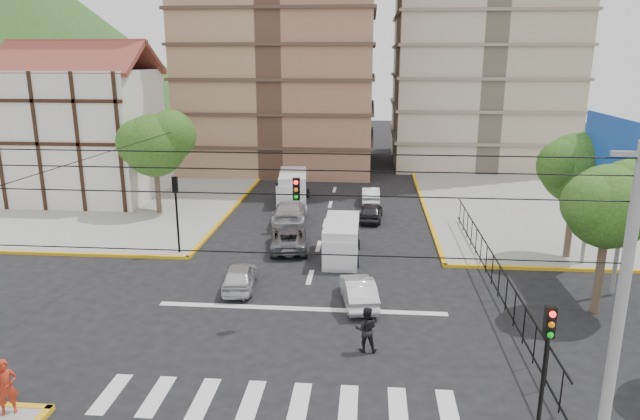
# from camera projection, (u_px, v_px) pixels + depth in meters

# --- Properties ---
(ground) EXTENTS (160.00, 160.00, 0.00)m
(ground) POSITION_uv_depth(u_px,v_px,m) (298.00, 321.00, 24.43)
(ground) COLOR black
(ground) RESTS_ON ground
(sidewalk_nw) EXTENTS (26.00, 26.00, 0.15)m
(sidewalk_nw) POSITION_uv_depth(u_px,v_px,m) (80.00, 198.00, 45.34)
(sidewalk_nw) COLOR gray
(sidewalk_nw) RESTS_ON ground
(sidewalk_ne) EXTENTS (26.00, 26.00, 0.15)m
(sidewalk_ne) POSITION_uv_depth(u_px,v_px,m) (601.00, 209.00, 41.97)
(sidewalk_ne) COLOR gray
(sidewalk_ne) RESTS_ON ground
(crosswalk_stripes) EXTENTS (12.00, 2.40, 0.01)m
(crosswalk_stripes) POSITION_uv_depth(u_px,v_px,m) (275.00, 402.00, 18.66)
(crosswalk_stripes) COLOR silver
(crosswalk_stripes) RESTS_ON ground
(stop_line) EXTENTS (13.00, 0.40, 0.01)m
(stop_line) POSITION_uv_depth(u_px,v_px,m) (301.00, 309.00, 25.59)
(stop_line) COLOR silver
(stop_line) RESTS_ON ground
(tudor_building) EXTENTS (10.80, 8.05, 12.23)m
(tudor_building) POSITION_uv_depth(u_px,v_px,m) (85.00, 133.00, 43.91)
(tudor_building) COLOR silver
(tudor_building) RESTS_ON ground
(distant_hill) EXTENTS (70.00, 70.00, 28.00)m
(distant_hill) POSITION_uv_depth(u_px,v_px,m) (16.00, 37.00, 92.75)
(distant_hill) COLOR #284E1A
(distant_hill) RESTS_ON ground
(park_fence) EXTENTS (0.10, 22.50, 1.66)m
(park_fence) POSITION_uv_depth(u_px,v_px,m) (491.00, 287.00, 28.01)
(park_fence) COLOR black
(park_fence) RESTS_ON ground
(billboard) EXTENTS (0.36, 6.20, 8.10)m
(billboard) POSITION_uv_depth(u_px,v_px,m) (610.00, 163.00, 27.43)
(billboard) COLOR slate
(billboard) RESTS_ON ground
(tree_park_a) EXTENTS (4.41, 3.60, 6.83)m
(tree_park_a) POSITION_uv_depth(u_px,v_px,m) (611.00, 203.00, 23.97)
(tree_park_a) COLOR #473828
(tree_park_a) RESTS_ON ground
(tree_park_c) EXTENTS (4.65, 3.80, 7.25)m
(tree_park_c) POSITION_uv_depth(u_px,v_px,m) (578.00, 165.00, 30.53)
(tree_park_c) COLOR #473828
(tree_park_c) RESTS_ON ground
(tree_tudor) EXTENTS (5.39, 4.40, 7.43)m
(tree_tudor) POSITION_uv_depth(u_px,v_px,m) (156.00, 142.00, 39.48)
(tree_tudor) COLOR #473828
(tree_tudor) RESTS_ON ground
(traffic_light_se) EXTENTS (0.28, 0.22, 4.40)m
(traffic_light_se) POSITION_uv_depth(u_px,v_px,m) (546.00, 355.00, 15.47)
(traffic_light_se) COLOR black
(traffic_light_se) RESTS_ON ground
(traffic_light_nw) EXTENTS (0.28, 0.22, 4.40)m
(traffic_light_nw) POSITION_uv_depth(u_px,v_px,m) (176.00, 202.00, 31.78)
(traffic_light_nw) COLOR black
(traffic_light_nw) RESTS_ON ground
(traffic_light_hanging) EXTENTS (18.00, 9.12, 0.92)m
(traffic_light_hanging) POSITION_uv_depth(u_px,v_px,m) (289.00, 199.00, 20.94)
(traffic_light_hanging) COLOR black
(traffic_light_hanging) RESTS_ON ground
(utility_pole_se) EXTENTS (1.40, 0.28, 9.00)m
(utility_pole_se) POSITION_uv_depth(u_px,v_px,m) (619.00, 321.00, 13.78)
(utility_pole_se) COLOR slate
(utility_pole_se) RESTS_ON ground
(van_right_lane) EXTENTS (2.01, 4.74, 2.13)m
(van_right_lane) POSITION_uv_depth(u_px,v_px,m) (341.00, 242.00, 31.58)
(van_right_lane) COLOR silver
(van_right_lane) RESTS_ON ground
(van_left_lane) EXTENTS (2.57, 5.36, 2.33)m
(van_left_lane) POSITION_uv_depth(u_px,v_px,m) (292.00, 189.00, 43.86)
(van_left_lane) COLOR silver
(van_left_lane) RESTS_ON ground
(car_silver_front_left) EXTENTS (1.86, 3.84, 1.26)m
(car_silver_front_left) POSITION_uv_depth(u_px,v_px,m) (240.00, 276.00, 27.69)
(car_silver_front_left) COLOR silver
(car_silver_front_left) RESTS_ON ground
(car_white_front_right) EXTENTS (1.99, 4.05, 1.28)m
(car_white_front_right) POSITION_uv_depth(u_px,v_px,m) (358.00, 291.00, 25.95)
(car_white_front_right) COLOR white
(car_white_front_right) RESTS_ON ground
(car_grey_mid_left) EXTENTS (2.75, 4.83, 1.27)m
(car_grey_mid_left) POSITION_uv_depth(u_px,v_px,m) (289.00, 238.00, 33.45)
(car_grey_mid_left) COLOR slate
(car_grey_mid_left) RESTS_ON ground
(car_silver_rear_left) EXTENTS (2.46, 5.43, 1.54)m
(car_silver_rear_left) POSITION_uv_depth(u_px,v_px,m) (290.00, 212.00, 38.71)
(car_silver_rear_left) COLOR silver
(car_silver_rear_left) RESTS_ON ground
(car_darkgrey_mid_right) EXTENTS (1.75, 3.82, 1.27)m
(car_darkgrey_mid_right) POSITION_uv_depth(u_px,v_px,m) (371.00, 211.00, 39.25)
(car_darkgrey_mid_right) COLOR #28282A
(car_darkgrey_mid_right) RESTS_ON ground
(car_white_rear_right) EXTENTS (1.43, 3.84, 1.25)m
(car_white_rear_right) POSITION_uv_depth(u_px,v_px,m) (370.00, 195.00, 44.00)
(car_white_rear_right) COLOR white
(car_white_rear_right) RESTS_ON ground
(pedestrian_sw_corner) EXTENTS (0.80, 0.72, 1.83)m
(pedestrian_sw_corner) POSITION_uv_depth(u_px,v_px,m) (6.00, 387.00, 17.63)
(pedestrian_sw_corner) COLOR #B22F1B
(pedestrian_sw_corner) RESTS_ON sidewalk_sw
(pedestrian_crosswalk) EXTENTS (0.88, 0.69, 1.80)m
(pedestrian_crosswalk) POSITION_uv_depth(u_px,v_px,m) (366.00, 329.00, 21.72)
(pedestrian_crosswalk) COLOR black
(pedestrian_crosswalk) RESTS_ON ground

